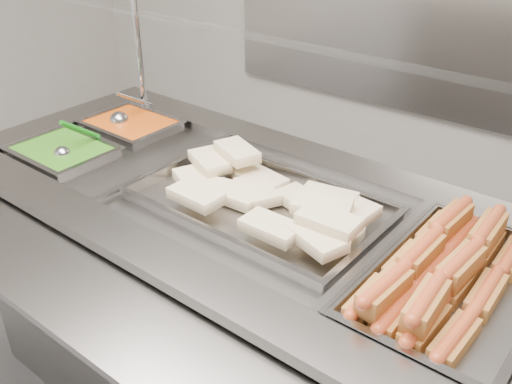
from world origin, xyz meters
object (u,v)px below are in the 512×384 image
Objects in this scene: sneeze_guard at (291,49)px; serving_spoon at (66,150)px; pan_wraps at (259,208)px; ladle at (120,120)px; steam_counter at (244,316)px; pan_hotdogs at (455,295)px.

serving_spoon is (-0.69, -0.40, -0.39)m from sneeze_guard.
pan_wraps is 0.84m from ladle.
steam_counter is 0.94m from sneeze_guard.
pan_hotdogs is 0.81× the size of pan_wraps.
ladle reaches higher than steam_counter.
pan_wraps is at bearing -75.90° from sneeze_guard.
serving_spoon is (-0.69, -0.15, 0.51)m from steam_counter.
steam_counter is 10.66× the size of serving_spoon.
sneeze_guard reaches higher than steam_counter.
sneeze_guard is (0.01, 0.24, 0.91)m from steam_counter.
ladle is at bearing 102.76° from serving_spoon.
pan_wraps is (-0.63, 0.01, 0.02)m from pan_hotdogs.
steam_counter is 0.48m from pan_wraps.
pan_hotdogs and pan_wraps have the same top height.
pan_wraps is (0.07, -0.00, 0.47)m from steam_counter.
sneeze_guard is 0.87m from ladle.
sneeze_guard is at bearing 104.10° from pan_wraps.
pan_hotdogs is at bearing -20.53° from sneeze_guard.
steam_counter is at bearing 178.75° from pan_hotdogs.
sneeze_guard is 9.31× the size of serving_spoon.
pan_hotdogs is 2.84× the size of ladle.
ladle is (-1.45, 0.18, 0.05)m from pan_hotdogs.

